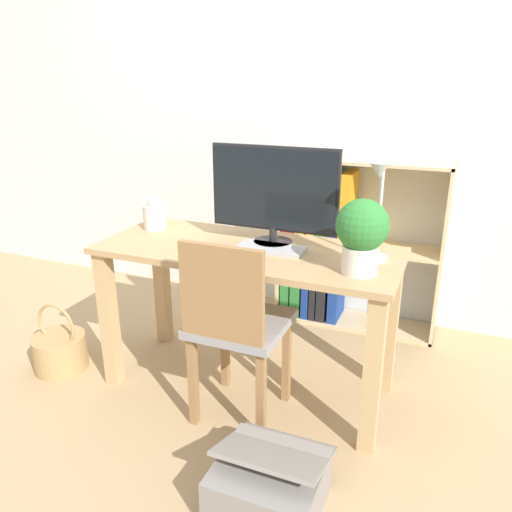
{
  "coord_description": "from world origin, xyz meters",
  "views": [
    {
      "loc": [
        0.87,
        -2.01,
        1.48
      ],
      "look_at": [
        0.0,
        0.1,
        0.67
      ],
      "focal_mm": 35.0,
      "sensor_mm": 36.0,
      "label": 1
    }
  ],
  "objects": [
    {
      "name": "ground_plane",
      "position": [
        0.0,
        0.0,
        0.0
      ],
      "size": [
        10.0,
        10.0,
        0.0
      ],
      "primitive_type": "plane",
      "color": "tan"
    },
    {
      "name": "monitor",
      "position": [
        0.09,
        0.1,
        0.99
      ],
      "size": [
        0.61,
        0.18,
        0.46
      ],
      "color": "#232326",
      "rests_on": "desk"
    },
    {
      "name": "chair",
      "position": [
        0.06,
        -0.27,
        0.49
      ],
      "size": [
        0.4,
        0.4,
        0.88
      ],
      "rotation": [
        0.0,
        0.0,
        0.1
      ],
      "color": "gray",
      "rests_on": "ground_plane"
    },
    {
      "name": "wall_back",
      "position": [
        0.0,
        1.06,
        1.3
      ],
      "size": [
        8.0,
        0.05,
        2.6
      ],
      "color": "silver",
      "rests_on": "ground_plane"
    },
    {
      "name": "desk",
      "position": [
        0.0,
        0.0,
        0.59
      ],
      "size": [
        1.4,
        0.59,
        0.74
      ],
      "color": "tan",
      "rests_on": "ground_plane"
    },
    {
      "name": "potted_plant",
      "position": [
        0.54,
        -0.12,
        0.91
      ],
      "size": [
        0.21,
        0.21,
        0.3
      ],
      "color": "silver",
      "rests_on": "desk"
    },
    {
      "name": "desk_lamp",
      "position": [
        0.58,
        0.0,
        1.0
      ],
      "size": [
        0.1,
        0.19,
        0.43
      ],
      "color": "#B7B7BC",
      "rests_on": "desk"
    },
    {
      "name": "vase",
      "position": [
        -0.57,
        0.1,
        0.81
      ],
      "size": [
        0.12,
        0.12,
        0.18
      ],
      "color": "silver",
      "rests_on": "desk"
    },
    {
      "name": "basket",
      "position": [
        -1.0,
        -0.25,
        0.1
      ],
      "size": [
        0.28,
        0.28,
        0.38
      ],
      "color": "tan",
      "rests_on": "ground_plane"
    },
    {
      "name": "bookshelf",
      "position": [
        0.16,
        0.89,
        0.51
      ],
      "size": [
        0.98,
        0.28,
        1.04
      ],
      "color": "#D8BC8C",
      "rests_on": "ground_plane"
    },
    {
      "name": "keyboard",
      "position": [
        0.11,
        0.01,
        0.75
      ],
      "size": [
        0.31,
        0.15,
        0.02
      ],
      "color": "#B2B2B7",
      "rests_on": "desk"
    },
    {
      "name": "storage_box",
      "position": [
        0.38,
        -0.68,
        0.1
      ],
      "size": [
        0.38,
        0.42,
        0.27
      ],
      "color": "gray",
      "rests_on": "ground_plane"
    }
  ]
}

